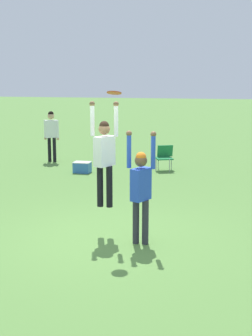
% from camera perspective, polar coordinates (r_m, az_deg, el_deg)
% --- Properties ---
extents(ground_plane, '(120.00, 120.00, 0.00)m').
position_cam_1_polar(ground_plane, '(8.99, -2.06, -8.44)').
color(ground_plane, '#56843D').
extents(person_jumping, '(0.56, 0.46, 2.01)m').
position_cam_1_polar(person_jumping, '(8.79, -2.65, 1.92)').
color(person_jumping, black).
rests_on(person_jumping, ground_plane).
extents(person_defending, '(0.54, 0.44, 2.07)m').
position_cam_1_polar(person_defending, '(8.36, 1.82, -2.12)').
color(person_defending, '#2D2D38').
rests_on(person_defending, ground_plane).
extents(frisbee, '(0.26, 0.26, 0.08)m').
position_cam_1_polar(frisbee, '(8.30, -1.46, 9.15)').
color(frisbee, '#E04C23').
extents(camping_chair_2, '(0.68, 0.73, 0.81)m').
position_cam_1_polar(camping_chair_2, '(15.28, 4.69, 1.51)').
color(camping_chair_2, gray).
rests_on(camping_chair_2, ground_plane).
extents(person_spectator_near, '(0.58, 0.39, 1.82)m').
position_cam_1_polar(person_spectator_near, '(16.91, -9.08, 4.45)').
color(person_spectator_near, black).
rests_on(person_spectator_near, ground_plane).
extents(cooler_box, '(0.53, 0.39, 0.35)m').
position_cam_1_polar(cooler_box, '(14.97, -5.36, 0.10)').
color(cooler_box, '#336BB7').
rests_on(cooler_box, ground_plane).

